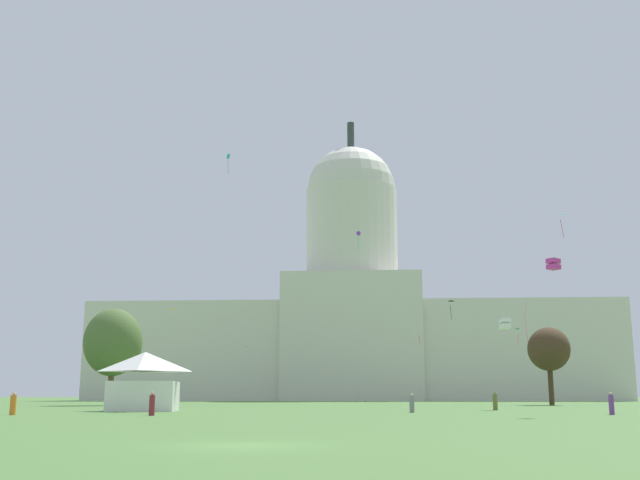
{
  "coord_description": "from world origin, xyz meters",
  "views": [
    {
      "loc": [
        3.87,
        -23.35,
        1.52
      ],
      "look_at": [
        -2.84,
        78.48,
        22.44
      ],
      "focal_mm": 42.32,
      "sensor_mm": 36.0,
      "label": 1
    }
  ],
  "objects_px": {
    "person_grey_mid_right": "(412,404)",
    "kite_pink_low": "(526,314)",
    "capitol_building": "(352,323)",
    "kite_violet_high": "(359,234)",
    "event_tent": "(144,382)",
    "person_olive_aisle_center": "(495,402)",
    "tree_east_near": "(549,349)",
    "person_orange_mid_left": "(13,405)",
    "tree_west_mid": "(113,342)",
    "kite_cyan_mid": "(562,218)",
    "kite_red_low": "(419,339)",
    "kite_black_mid": "(451,303)",
    "person_maroon_deep_crowd": "(110,402)",
    "kite_white_low": "(505,324)",
    "kite_lime_low": "(249,347)",
    "kite_magenta_low": "(553,264)",
    "person_purple_front_left": "(611,404)",
    "person_maroon_lawn_far_left": "(152,405)",
    "kite_turquoise_high": "(228,159)",
    "kite_yellow_low": "(171,312)",
    "kite_green_low": "(520,330)"
  },
  "relations": [
    {
      "from": "event_tent",
      "to": "person_olive_aisle_center",
      "type": "height_order",
      "value": "event_tent"
    },
    {
      "from": "person_grey_mid_right",
      "to": "kite_lime_low",
      "type": "xyz_separation_m",
      "value": [
        -29.07,
        93.82,
        10.59
      ]
    },
    {
      "from": "kite_lime_low",
      "to": "kite_magenta_low",
      "type": "height_order",
      "value": "kite_lime_low"
    },
    {
      "from": "person_purple_front_left",
      "to": "person_orange_mid_left",
      "type": "distance_m",
      "value": 44.87
    },
    {
      "from": "kite_white_low",
      "to": "kite_green_low",
      "type": "distance_m",
      "value": 75.66
    },
    {
      "from": "tree_east_near",
      "to": "kite_magenta_low",
      "type": "relative_size",
      "value": 10.11
    },
    {
      "from": "person_grey_mid_right",
      "to": "tree_east_near",
      "type": "bearing_deg",
      "value": -142.81
    },
    {
      "from": "person_orange_mid_left",
      "to": "kite_violet_high",
      "type": "bearing_deg",
      "value": -115.81
    },
    {
      "from": "person_maroon_lawn_far_left",
      "to": "kite_turquoise_high",
      "type": "height_order",
      "value": "kite_turquoise_high"
    },
    {
      "from": "tree_east_near",
      "to": "person_maroon_deep_crowd",
      "type": "distance_m",
      "value": 62.0
    },
    {
      "from": "person_maroon_deep_crowd",
      "to": "person_olive_aisle_center",
      "type": "xyz_separation_m",
      "value": [
        39.66,
        -4.62,
        0.12
      ]
    },
    {
      "from": "person_purple_front_left",
      "to": "kite_pink_low",
      "type": "height_order",
      "value": "kite_pink_low"
    },
    {
      "from": "kite_white_low",
      "to": "kite_green_low",
      "type": "bearing_deg",
      "value": 66.23
    },
    {
      "from": "kite_pink_low",
      "to": "person_maroon_lawn_far_left",
      "type": "bearing_deg",
      "value": -168.95
    },
    {
      "from": "person_maroon_deep_crowd",
      "to": "person_purple_front_left",
      "type": "xyz_separation_m",
      "value": [
        45.75,
        -20.74,
        0.09
      ]
    },
    {
      "from": "kite_black_mid",
      "to": "kite_violet_high",
      "type": "bearing_deg",
      "value": 136.25
    },
    {
      "from": "kite_pink_low",
      "to": "person_olive_aisle_center",
      "type": "bearing_deg",
      "value": -149.13
    },
    {
      "from": "kite_green_low",
      "to": "kite_violet_high",
      "type": "xyz_separation_m",
      "value": [
        -31.87,
        10.05,
        22.14
      ]
    },
    {
      "from": "kite_yellow_low",
      "to": "kite_white_low",
      "type": "relative_size",
      "value": 1.06
    },
    {
      "from": "tree_west_mid",
      "to": "kite_white_low",
      "type": "distance_m",
      "value": 56.16
    },
    {
      "from": "tree_west_mid",
      "to": "person_grey_mid_right",
      "type": "bearing_deg",
      "value": -44.59
    },
    {
      "from": "tree_east_near",
      "to": "kite_yellow_low",
      "type": "height_order",
      "value": "kite_yellow_low"
    },
    {
      "from": "kite_yellow_low",
      "to": "person_purple_front_left",
      "type": "bearing_deg",
      "value": 90.26
    },
    {
      "from": "person_purple_front_left",
      "to": "kite_green_low",
      "type": "height_order",
      "value": "kite_green_low"
    },
    {
      "from": "person_olive_aisle_center",
      "to": "kite_turquoise_high",
      "type": "height_order",
      "value": "kite_turquoise_high"
    },
    {
      "from": "kite_turquoise_high",
      "to": "kite_white_low",
      "type": "height_order",
      "value": "kite_turquoise_high"
    },
    {
      "from": "person_grey_mid_right",
      "to": "kite_green_low",
      "type": "bearing_deg",
      "value": -133.75
    },
    {
      "from": "event_tent",
      "to": "kite_yellow_low",
      "type": "bearing_deg",
      "value": 93.66
    },
    {
      "from": "event_tent",
      "to": "person_grey_mid_right",
      "type": "height_order",
      "value": "event_tent"
    },
    {
      "from": "kite_white_low",
      "to": "tree_west_mid",
      "type": "bearing_deg",
      "value": 140.89
    },
    {
      "from": "kite_turquoise_high",
      "to": "event_tent",
      "type": "bearing_deg",
      "value": -27.97
    },
    {
      "from": "tree_east_near",
      "to": "person_grey_mid_right",
      "type": "relative_size",
      "value": 6.94
    },
    {
      "from": "person_maroon_lawn_far_left",
      "to": "kite_green_low",
      "type": "relative_size",
      "value": 0.54
    },
    {
      "from": "tree_east_near",
      "to": "kite_white_low",
      "type": "relative_size",
      "value": 9.33
    },
    {
      "from": "person_olive_aisle_center",
      "to": "kite_white_low",
      "type": "xyz_separation_m",
      "value": [
        1.81,
        2.78,
        7.83
      ]
    },
    {
      "from": "person_purple_front_left",
      "to": "kite_red_low",
      "type": "bearing_deg",
      "value": -88.46
    },
    {
      "from": "capitol_building",
      "to": "kite_violet_high",
      "type": "relative_size",
      "value": 30.23
    },
    {
      "from": "capitol_building",
      "to": "tree_west_mid",
      "type": "distance_m",
      "value": 87.63
    },
    {
      "from": "event_tent",
      "to": "kite_pink_low",
      "type": "distance_m",
      "value": 43.57
    },
    {
      "from": "kite_violet_high",
      "to": "kite_cyan_mid",
      "type": "bearing_deg",
      "value": 155.67
    },
    {
      "from": "capitol_building",
      "to": "person_orange_mid_left",
      "type": "relative_size",
      "value": 73.88
    },
    {
      "from": "kite_black_mid",
      "to": "tree_east_near",
      "type": "bearing_deg",
      "value": -68.68
    },
    {
      "from": "event_tent",
      "to": "kite_red_low",
      "type": "distance_m",
      "value": 85.42
    },
    {
      "from": "event_tent",
      "to": "tree_west_mid",
      "type": "bearing_deg",
      "value": 105.13
    },
    {
      "from": "kite_red_low",
      "to": "kite_black_mid",
      "type": "height_order",
      "value": "kite_black_mid"
    },
    {
      "from": "person_maroon_lawn_far_left",
      "to": "person_maroon_deep_crowd",
      "type": "height_order",
      "value": "person_maroon_lawn_far_left"
    },
    {
      "from": "person_grey_mid_right",
      "to": "kite_pink_low",
      "type": "height_order",
      "value": "kite_pink_low"
    },
    {
      "from": "capitol_building",
      "to": "person_grey_mid_right",
      "type": "distance_m",
      "value": 121.53
    },
    {
      "from": "kite_black_mid",
      "to": "kite_violet_high",
      "type": "height_order",
      "value": "kite_violet_high"
    },
    {
      "from": "kite_red_low",
      "to": "kite_green_low",
      "type": "bearing_deg",
      "value": 153.13
    }
  ]
}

